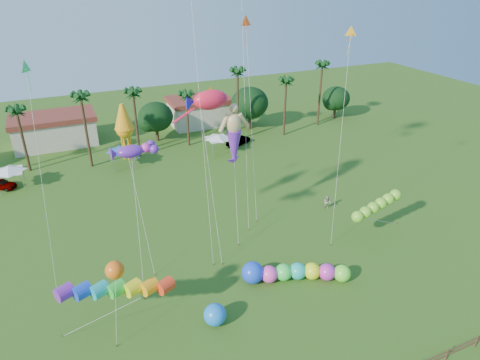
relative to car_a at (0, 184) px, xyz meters
name	(u,v)px	position (x,y,z in m)	size (l,w,h in m)	color
ground	(294,340)	(21.40, -36.63, -0.67)	(160.00, 160.00, 0.00)	#285116
tree_line	(173,115)	(24.97, 7.36, 3.61)	(69.46, 8.91, 11.00)	#3A2819
buildings_row	(125,123)	(18.31, 13.37, 1.33)	(35.00, 7.00, 4.00)	beige
tent_row	(122,150)	(15.40, -0.30, 2.08)	(31.00, 4.00, 0.60)	white
car_a	(0,184)	(0.00, 0.00, 0.00)	(1.58, 3.92, 1.34)	#4C4C54
car_b	(238,140)	(33.61, 1.36, 0.05)	(1.51, 4.34, 1.43)	#4C4C54
spectator_b	(327,202)	(34.93, -21.17, 0.17)	(0.81, 0.63, 1.67)	#A99D8D
caterpillar_inflatable	(292,272)	(24.75, -30.49, 0.17)	(9.47, 5.19, 2.00)	#FF43C4
blue_ball	(215,315)	(16.59, -32.59, 0.23)	(1.80, 1.80, 1.80)	blue
rainbow_tube	(138,293)	(11.26, -30.70, 2.78)	(10.04, 3.20, 4.02)	red
green_worm	(357,217)	(33.61, -27.99, 2.37)	(9.83, 2.58, 3.76)	#77D22E
orange_ball_kite	(115,270)	(9.87, -30.57, 5.30)	(1.71, 2.07, 6.66)	orange
merman_kite	(234,139)	(23.61, -20.26, 9.53)	(2.97, 4.71, 13.18)	tan
fish_kite	(211,100)	(21.22, -20.45, 13.73)	(5.15, 7.17, 15.43)	#F21A3D
squid_kite	(125,130)	(13.30, -20.15, 11.93)	(2.03, 5.78, 15.01)	orange
lobster_kite	(131,151)	(12.99, -24.10, 11.44)	(3.92, 4.76, 12.84)	#6423AF
delta_kite_red	(246,25)	(26.63, -16.38, 19.51)	(1.37, 4.26, 21.13)	#D94A18
delta_kite_yellow	(350,37)	(32.97, -24.56, 19.07)	(2.54, 3.45, 20.72)	#FFAB1A
delta_kite_green	(26,72)	(6.61, -19.88, 17.46)	(1.81, 4.39, 19.05)	#36E87D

